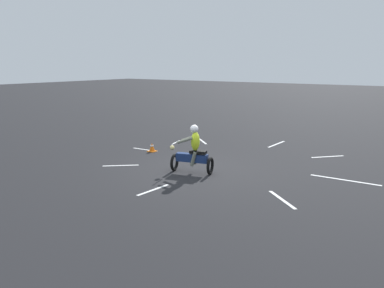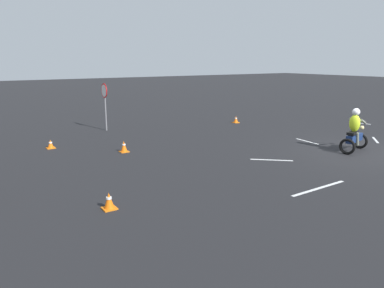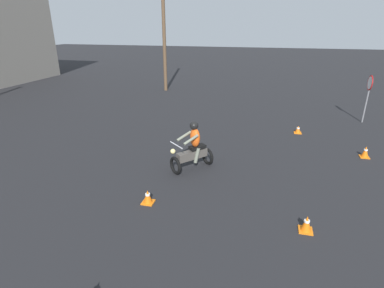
{
  "view_description": "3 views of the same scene",
  "coord_description": "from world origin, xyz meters",
  "px_view_note": "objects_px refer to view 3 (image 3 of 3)",
  "views": [
    {
      "loc": [
        10.44,
        6.96,
        3.64
      ],
      "look_at": [
        0.23,
        0.07,
        1.0
      ],
      "focal_mm": 35.0,
      "sensor_mm": 36.0,
      "label": 1
    },
    {
      "loc": [
        -8.01,
        12.79,
        3.43
      ],
      "look_at": [
        1.33,
        6.7,
        0.9
      ],
      "focal_mm": 35.0,
      "sensor_mm": 36.0,
      "label": 2
    },
    {
      "loc": [
        -6.33,
        11.09,
        4.54
      ],
      "look_at": [
        2.43,
        13.32,
        0.9
      ],
      "focal_mm": 28.0,
      "sensor_mm": 36.0,
      "label": 3
    }
  ],
  "objects_px": {
    "traffic_cone_far_left": "(307,224)",
    "traffic_cone_far_right": "(148,197)",
    "motorcycle_rider_background": "(193,149)",
    "stop_sign": "(369,89)",
    "utility_pole_near": "(164,30)",
    "traffic_cone_mid_center": "(298,130)",
    "traffic_cone_mid_left": "(365,152)"
  },
  "relations": [
    {
      "from": "traffic_cone_far_right",
      "to": "utility_pole_near",
      "type": "xyz_separation_m",
      "value": [
        14.29,
        4.39,
        3.97
      ]
    },
    {
      "from": "motorcycle_rider_background",
      "to": "traffic_cone_far_left",
      "type": "bearing_deg",
      "value": -175.57
    },
    {
      "from": "stop_sign",
      "to": "utility_pole_near",
      "type": "bearing_deg",
      "value": 67.53
    },
    {
      "from": "traffic_cone_far_left",
      "to": "traffic_cone_far_right",
      "type": "bearing_deg",
      "value": 87.19
    },
    {
      "from": "motorcycle_rider_background",
      "to": "traffic_cone_far_right",
      "type": "xyz_separation_m",
      "value": [
        -2.32,
        0.68,
        -0.54
      ]
    },
    {
      "from": "traffic_cone_far_left",
      "to": "utility_pole_near",
      "type": "xyz_separation_m",
      "value": [
        14.49,
        8.44,
        3.96
      ]
    },
    {
      "from": "stop_sign",
      "to": "utility_pole_near",
      "type": "distance_m",
      "value": 13.16
    },
    {
      "from": "stop_sign",
      "to": "utility_pole_near",
      "type": "relative_size",
      "value": 0.28
    },
    {
      "from": "traffic_cone_mid_left",
      "to": "utility_pole_near",
      "type": "distance_m",
      "value": 15.02
    },
    {
      "from": "traffic_cone_mid_left",
      "to": "traffic_cone_far_right",
      "type": "bearing_deg",
      "value": 126.1
    },
    {
      "from": "stop_sign",
      "to": "traffic_cone_far_left",
      "type": "bearing_deg",
      "value": 159.9
    },
    {
      "from": "utility_pole_near",
      "to": "traffic_cone_mid_center",
      "type": "bearing_deg",
      "value": -130.16
    },
    {
      "from": "traffic_cone_mid_center",
      "to": "traffic_cone_mid_left",
      "type": "distance_m",
      "value": 3.06
    },
    {
      "from": "stop_sign",
      "to": "traffic_cone_mid_left",
      "type": "xyz_separation_m",
      "value": [
        -4.58,
        1.01,
        -1.43
      ]
    },
    {
      "from": "traffic_cone_mid_center",
      "to": "traffic_cone_mid_left",
      "type": "height_order",
      "value": "traffic_cone_mid_left"
    },
    {
      "from": "traffic_cone_far_left",
      "to": "motorcycle_rider_background",
      "type": "bearing_deg",
      "value": 53.27
    },
    {
      "from": "stop_sign",
      "to": "traffic_cone_mid_center",
      "type": "xyz_separation_m",
      "value": [
        -2.44,
        3.19,
        -1.47
      ]
    },
    {
      "from": "motorcycle_rider_background",
      "to": "stop_sign",
      "type": "xyz_separation_m",
      "value": [
        7.03,
        -6.87,
        0.91
      ]
    },
    {
      "from": "motorcycle_rider_background",
      "to": "traffic_cone_far_left",
      "type": "height_order",
      "value": "motorcycle_rider_background"
    },
    {
      "from": "stop_sign",
      "to": "traffic_cone_mid_center",
      "type": "height_order",
      "value": "stop_sign"
    },
    {
      "from": "motorcycle_rider_background",
      "to": "stop_sign",
      "type": "height_order",
      "value": "stop_sign"
    },
    {
      "from": "utility_pole_near",
      "to": "motorcycle_rider_background",
      "type": "bearing_deg",
      "value": -157.06
    },
    {
      "from": "motorcycle_rider_background",
      "to": "traffic_cone_mid_left",
      "type": "height_order",
      "value": "motorcycle_rider_background"
    },
    {
      "from": "motorcycle_rider_background",
      "to": "traffic_cone_far_left",
      "type": "relative_size",
      "value": 4.11
    },
    {
      "from": "traffic_cone_mid_left",
      "to": "traffic_cone_far_left",
      "type": "xyz_separation_m",
      "value": [
        -4.97,
        2.48,
        -0.01
      ]
    },
    {
      "from": "traffic_cone_mid_center",
      "to": "utility_pole_near",
      "type": "height_order",
      "value": "utility_pole_near"
    },
    {
      "from": "traffic_cone_mid_left",
      "to": "traffic_cone_far_right",
      "type": "distance_m",
      "value": 8.09
    },
    {
      "from": "traffic_cone_far_right",
      "to": "traffic_cone_far_left",
      "type": "relative_size",
      "value": 0.95
    },
    {
      "from": "motorcycle_rider_background",
      "to": "traffic_cone_far_right",
      "type": "bearing_deg",
      "value": 114.92
    },
    {
      "from": "motorcycle_rider_background",
      "to": "traffic_cone_far_right",
      "type": "height_order",
      "value": "motorcycle_rider_background"
    },
    {
      "from": "traffic_cone_far_right",
      "to": "traffic_cone_far_left",
      "type": "xyz_separation_m",
      "value": [
        -0.2,
        -4.05,
        0.01
      ]
    },
    {
      "from": "utility_pole_near",
      "to": "traffic_cone_far_right",
      "type": "bearing_deg",
      "value": -162.92
    }
  ]
}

